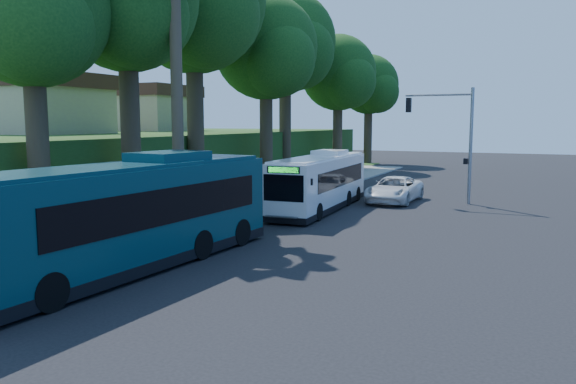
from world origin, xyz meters
The scene contains 18 objects.
ground centered at (0.00, 0.00, 0.00)m, with size 140.00×140.00×0.00m, color black.
sidewalk centered at (-7.30, 0.00, 0.06)m, with size 4.50×70.00×0.12m, color gray.
red_curb centered at (-5.00, -4.00, 0.07)m, with size 0.25×30.00×0.13m, color maroon.
grass_verge centered at (-13.00, 5.00, 0.03)m, with size 8.00×70.00×0.06m, color #234719.
bus_shelter centered at (-7.26, -2.86, 1.81)m, with size 3.20×1.51×2.55m.
stop_sign_pole centered at (-5.40, -5.00, 2.08)m, with size 0.35×0.06×3.17m.
traffic_signal_pole centered at (3.78, 10.00, 4.42)m, with size 4.10×0.30×7.00m.
hillside_backdrop centered at (-26.30, 15.10, 2.44)m, with size 24.00×60.00×8.80m.
tree_0 centered at (-12.40, -0.02, 11.20)m, with size 8.40×8.00×15.70m.
tree_1 centered at (-13.37, 7.98, 12.73)m, with size 10.50×10.00×18.26m.
tree_2 centered at (-11.89, 15.98, 10.48)m, with size 8.82×8.40×15.12m.
tree_3 centered at (-13.88, 23.98, 11.98)m, with size 10.08×9.60×17.28m.
tree_4 centered at (-11.40, 31.98, 9.73)m, with size 8.40×8.00×14.14m.
tree_5 centered at (-10.41, 39.99, 8.96)m, with size 7.35×7.00×12.86m.
tree_6 centered at (-12.91, -6.01, 9.71)m, with size 7.56×7.20×13.74m.
white_bus centered at (-2.65, 4.32, 1.61)m, with size 2.93×11.17×3.30m.
teal_bus centered at (-3.72, -10.56, 1.90)m, with size 3.66×13.21×3.89m.
pickup centered at (0.46, 9.04, 0.78)m, with size 2.60×5.63×1.57m, color silver.
Camera 1 is at (8.87, -25.28, 4.98)m, focal length 35.00 mm.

